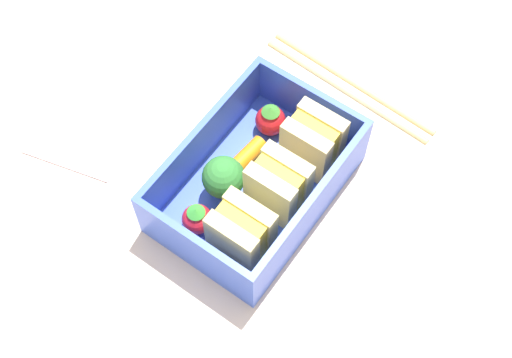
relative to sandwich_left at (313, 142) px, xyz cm
name	(u,v)px	position (x,y,z in cm)	size (l,w,h in cm)	color
ground_plane	(256,198)	(5.32, -2.32, -5.02)	(120.00, 120.00, 2.00)	beige
bento_tray	(256,190)	(5.32, -2.32, -3.42)	(17.75, 12.10, 1.20)	blue
bento_rim	(256,174)	(5.32, -2.32, -0.33)	(17.75, 12.10, 4.98)	blue
sandwich_left	(313,142)	(0.00, 0.00, 0.00)	(3.81, 4.63, 5.64)	#DDC284
sandwich_center_left	(278,186)	(5.32, 0.00, 0.00)	(3.81, 4.63, 5.64)	beige
sandwich_center	(241,233)	(10.63, 0.00, 0.00)	(3.81, 4.63, 5.64)	#D8C57E
strawberry_left	(270,120)	(-0.43, -4.79, -1.30)	(2.80, 2.80, 3.40)	red
carrot_stick_far_left	(247,156)	(3.61, -4.57, -2.06)	(1.52, 1.52, 4.02)	orange
broccoli_floret	(223,178)	(7.38, -4.24, -0.05)	(3.72, 3.72, 4.71)	#8DC069
strawberry_far_left	(197,219)	(11.27, -4.19, -1.38)	(2.63, 2.63, 3.23)	red
chopstick_pair	(349,85)	(-9.50, -1.68, -3.67)	(3.08, 18.94, 0.70)	tan
folded_napkin	(98,109)	(6.77, -19.91, -3.82)	(13.70, 8.98, 0.40)	silver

